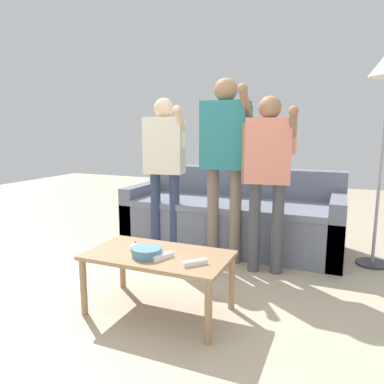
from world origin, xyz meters
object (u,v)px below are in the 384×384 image
Objects in this scene: game_remote_wand_near at (195,263)px; couch at (232,218)px; player_right at (268,164)px; coffee_table at (158,261)px; snack_bowl at (147,252)px; game_remote_nunchuk at (134,246)px; player_center at (225,149)px; player_left at (164,157)px; game_remote_wand_far at (163,256)px.

couch is at bearing 98.91° from game_remote_wand_near.
player_right reaches higher than game_remote_wand_near.
coffee_table is 4.85× the size of snack_bowl.
game_remote_nunchuk is 0.06× the size of player_right.
player_right is (0.41, -0.12, -0.11)m from player_center.
snack_bowl is 0.34m from game_remote_wand_near.
player_center is 1.34m from game_remote_wand_near.
game_remote_wand_near is (0.26, -1.67, 0.13)m from couch.
player_right is (0.55, 1.04, 0.49)m from snack_bowl.
game_remote_wand_near is at bearing -18.25° from coffee_table.
player_left is at bearing -141.12° from couch.
game_remote_wand_far is at bearing 5.03° from snack_bowl.
player_right is (0.69, 0.95, 0.50)m from game_remote_nunchuk.
game_remote_wand_near is at bearing -12.07° from game_remote_nunchuk.
game_remote_nunchuk is 0.58× the size of game_remote_wand_far.
game_remote_nunchuk is 0.27m from game_remote_wand_far.
snack_bowl is 2.18× the size of game_remote_nunchuk.
player_center reaches higher than game_remote_nunchuk.
player_left reaches higher than game_remote_nunchuk.
couch is at bearing 87.46° from snack_bowl.
player_right is at bearing -9.06° from player_left.
game_remote_wand_far is at bearing 173.31° from game_remote_wand_near.
game_remote_nunchuk is at bearing 178.58° from coffee_table.
player_right is 9.64× the size of game_remote_wand_far.
player_center is at bearing -82.58° from couch.
game_remote_wand_near is 0.23m from game_remote_wand_far.
snack_bowl is at bearing -96.74° from player_center.
player_center is (0.06, -0.49, 0.74)m from couch.
couch is at bearing 38.88° from player_left.
player_right is (1.03, -0.16, -0.02)m from player_left.
player_center is at bearing 99.53° from game_remote_wand_near.
snack_bowl is 1.39m from player_left.
player_left is at bearing 123.90° from game_remote_wand_near.
game_remote_wand_far is at bearing -16.61° from game_remote_nunchuk.
couch is 1.46× the size of player_left.
coffee_table is 0.20m from game_remote_nunchuk.
player_right reaches higher than game_remote_wand_far.
game_remote_wand_near is at bearing -101.32° from player_right.
player_center is 0.44m from player_right.
coffee_table is at bearing 161.75° from game_remote_wand_near.
game_remote_wand_far is (0.04, -1.64, 0.13)m from couch.
player_center reaches higher than snack_bowl.
player_left reaches higher than couch.
couch reaches higher than game_remote_wand_near.
snack_bowl reaches higher than game_remote_nunchuk.
game_remote_wand_far is (0.59, -1.19, -0.52)m from player_left.
player_center is at bearing 88.67° from game_remote_wand_far.
couch is 1.66m from snack_bowl.
couch is 1.49× the size of player_right.
game_remote_wand_far is at bearing -91.33° from player_center.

